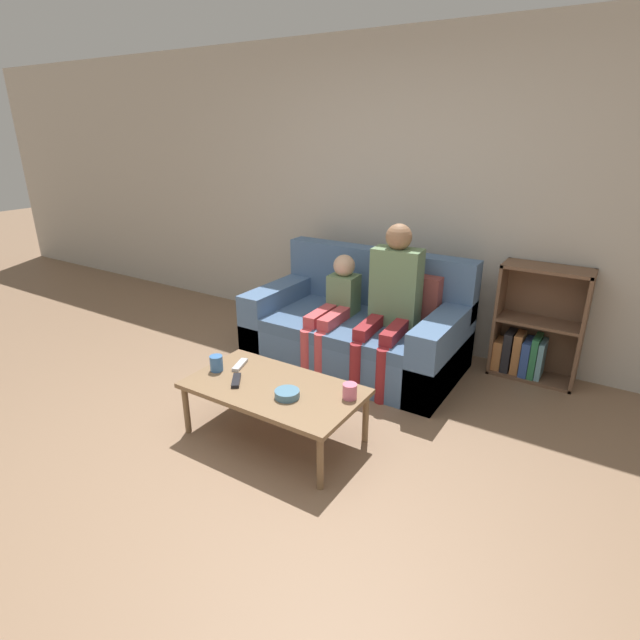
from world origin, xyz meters
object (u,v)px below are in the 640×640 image
couch (358,330)px  cup_near (350,391)px  person_adult (392,295)px  coffee_table (274,391)px  tv_remote_1 (240,365)px  bookshelf (533,333)px  tv_remote_0 (236,381)px  snack_bowl (287,394)px  cup_far (216,363)px  person_child (335,306)px

couch → cup_near: size_ratio=18.45×
couch → person_adult: person_adult is taller
coffee_table → tv_remote_1: (-0.36, 0.10, 0.04)m
cup_near → coffee_table: bearing=-164.8°
couch → bookshelf: size_ratio=1.88×
person_adult → couch: bearing=159.5°
bookshelf → tv_remote_0: bearing=-127.5°
tv_remote_1 → snack_bowl: (0.51, -0.16, 0.01)m
cup_far → tv_remote_0: 0.23m
couch → snack_bowl: (0.23, -1.32, 0.10)m
cup_far → snack_bowl: size_ratio=0.70×
bookshelf → coffee_table: (-1.19, -1.77, -0.03)m
couch → person_adult: size_ratio=1.42×
cup_near → cup_far: cup_far is taller
coffee_table → cup_near: (0.47, 0.13, 0.08)m
bookshelf → cup_near: size_ratio=9.79×
person_adult → person_child: size_ratio=1.33×
cup_far → tv_remote_1: bearing=54.9°
snack_bowl → bookshelf: bearing=60.5°
bookshelf → tv_remote_1: bearing=-132.8°
bookshelf → cup_far: bookshelf is taller
person_adult → cup_far: bearing=-124.9°
cup_near → tv_remote_1: size_ratio=0.52×
person_child → couch: bearing=45.8°
bookshelf → person_child: person_child is taller
couch → tv_remote_0: size_ratio=10.29×
snack_bowl → person_child: bearing=107.5°
bookshelf → tv_remote_1: (-1.55, -1.67, 0.02)m
bookshelf → cup_far: bearing=-132.3°
couch → cup_far: 1.34m
couch → tv_remote_0: couch is taller
couch → person_child: bearing=-131.5°
person_child → tv_remote_1: bearing=-100.7°
person_adult → snack_bowl: bearing=-99.2°
tv_remote_1 → cup_near: bearing=-16.4°
cup_near → cup_far: (-0.92, -0.16, 0.01)m
person_child → cup_near: person_child is taller
coffee_table → snack_bowl: size_ratio=7.37×
person_adult → snack_bowl: 1.27m
cup_near → cup_far: bearing=-170.4°
couch → tv_remote_1: couch is taller
couch → person_adult: (0.33, -0.09, 0.39)m
couch → tv_remote_1: bearing=-103.6°
person_child → coffee_table: bearing=-81.5°
tv_remote_0 → tv_remote_1: size_ratio=0.94×
couch → person_child: person_child is taller
tv_remote_0 → tv_remote_1: 0.22m
couch → cup_far: couch is taller
tv_remote_1 → snack_bowl: snack_bowl is taller
bookshelf → cup_far: (-1.64, -1.80, 0.06)m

